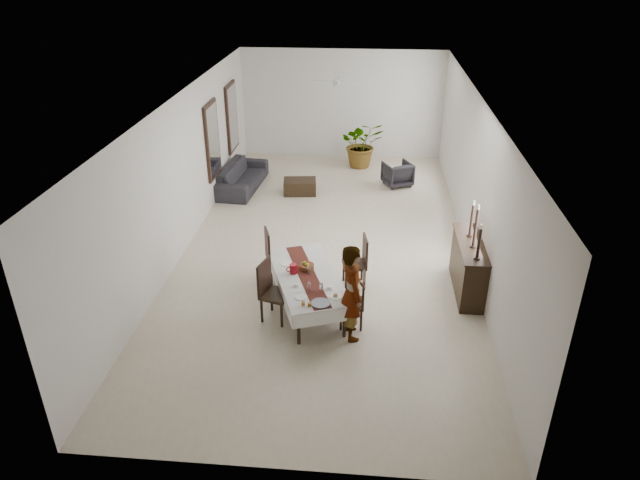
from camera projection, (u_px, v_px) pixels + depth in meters
The scene contains 87 objects.
floor at pixel (326, 246), 12.43m from camera, with size 6.00×12.00×0.00m, color beige.
ceiling at pixel (327, 99), 10.95m from camera, with size 6.00×12.00×0.02m, color white.
wall_back at pixel (342, 104), 17.00m from camera, with size 6.00×0.02×3.20m, color silver.
wall_front at pixel (284, 369), 6.38m from camera, with size 6.00×0.02×3.20m, color silver.
wall_left at pixel (184, 172), 11.92m from camera, with size 0.02×12.00×3.20m, color silver.
wall_right at pixel (475, 182), 11.45m from camera, with size 0.02×12.00×3.20m, color silver.
dining_table_top at pixel (307, 277), 10.02m from camera, with size 0.88×2.11×0.04m, color black.
table_leg_fl at pixel (299, 328), 9.23m from camera, with size 0.06×0.06×0.62m, color black.
table_leg_fr at pixel (344, 321), 9.40m from camera, with size 0.06×0.06×0.62m, color black.
table_leg_bl at pixel (276, 268), 10.95m from camera, with size 0.06×0.06×0.62m, color black.
table_leg_br at pixel (315, 263), 11.12m from camera, with size 0.06×0.06×0.62m, color black.
tablecloth_top at pixel (307, 275), 10.01m from camera, with size 1.04×2.27×0.01m, color silver.
tablecloth_drape_left at pixel (279, 286), 9.96m from camera, with size 0.01×2.27×0.26m, color white.
tablecloth_drape_right at pixel (335, 278), 10.19m from camera, with size 0.01×2.27×0.26m, color white.
tablecloth_drape_near at pixel (324, 318), 9.10m from camera, with size 1.04×0.01×0.26m, color white.
tablecloth_drape_far at pixel (294, 252), 11.04m from camera, with size 1.04×0.01×0.26m, color silver.
table_runner at pixel (307, 275), 10.01m from camera, with size 0.31×2.20×0.00m, color maroon.
red_pitcher at pixel (293, 269), 10.03m from camera, with size 0.13×0.13×0.18m, color maroon.
pitcher_handle at pixel (289, 269), 10.02m from camera, with size 0.11×0.11×0.02m, color maroon.
wine_glass_near at pixel (321, 288), 9.51m from camera, with size 0.06×0.06×0.15m, color white.
wine_glass_mid at pixel (309, 286), 9.54m from camera, with size 0.06×0.06×0.15m, color white.
wine_glass_far at pixel (309, 270), 10.02m from camera, with size 0.06×0.06×0.15m, color white.
teacup_right at pixel (330, 287), 9.60m from camera, with size 0.08×0.08×0.05m, color white.
saucer_right at pixel (330, 288), 9.61m from camera, with size 0.13×0.13×0.01m, color white.
teacup_left at pixel (296, 285), 9.67m from camera, with size 0.08×0.08×0.05m, color silver.
saucer_left at pixel (296, 286), 9.68m from camera, with size 0.13×0.13×0.01m, color silver.
plate_near_right at pixel (335, 297), 9.39m from camera, with size 0.21×0.21×0.01m, color white.
bread_near_right at pixel (336, 295), 9.38m from camera, with size 0.08×0.08×0.08m, color tan.
plate_near_left at pixel (301, 297), 9.38m from camera, with size 0.21×0.21×0.01m, color silver.
plate_far_left at pixel (286, 264), 10.36m from camera, with size 0.21×0.21×0.01m, color white.
serving_tray at pixel (320, 303), 9.21m from camera, with size 0.32×0.32×0.02m, color #3D3E42.
jam_jar_a at pixel (309, 305), 9.13m from camera, with size 0.06×0.06×0.07m, color #8F5B14.
jam_jar_b at pixel (303, 304), 9.16m from camera, with size 0.06×0.06×0.07m, color brown.
fruit_basket at pixel (307, 267), 10.19m from camera, with size 0.26×0.26×0.09m, color brown.
fruit_red at pixel (308, 263), 10.18m from camera, with size 0.08×0.08×0.08m, color maroon.
fruit_green at pixel (304, 263), 10.17m from camera, with size 0.07×0.07×0.07m, color olive.
fruit_yellow at pixel (307, 265), 10.12m from camera, with size 0.07×0.07×0.07m, color gold.
chair_right_near_seat at pixel (352, 303), 9.64m from camera, with size 0.42×0.42×0.05m, color black.
chair_right_near_leg_fl at pixel (361, 321), 9.59m from camera, with size 0.04×0.04×0.41m, color black.
chair_right_near_leg_fr at pixel (361, 309), 9.89m from camera, with size 0.04×0.04×0.41m, color black.
chair_right_near_leg_bl at pixel (341, 320), 9.61m from camera, with size 0.04×0.04×0.41m, color black.
chair_right_near_leg_br at pixel (342, 308), 9.91m from camera, with size 0.04×0.04×0.41m, color black.
chair_right_near_back at pixel (363, 290), 9.50m from camera, with size 0.42×0.04×0.53m, color black.
chair_right_far_seat at pixel (354, 265), 10.78m from camera, with size 0.43×0.43×0.05m, color black.
chair_right_far_leg_fl at pixel (365, 280), 10.74m from camera, with size 0.04×0.04×0.43m, color black.
chair_right_far_leg_fr at pixel (362, 270), 11.06m from camera, with size 0.04×0.04×0.43m, color black.
chair_right_far_leg_bl at pixel (346, 281), 10.72m from camera, with size 0.04×0.04×0.43m, color black.
chair_right_far_leg_br at pixel (344, 271), 11.03m from camera, with size 0.04×0.04×0.43m, color black.
chair_right_far_back at pixel (365, 250), 10.65m from camera, with size 0.43×0.04×0.55m, color black.
chair_left_near_seat at pixel (276, 295), 9.78m from camera, with size 0.47×0.47×0.05m, color black.
chair_left_near_leg_fl at pixel (272, 299), 10.12m from camera, with size 0.05×0.05×0.46m, color black.
chair_left_near_leg_fr at pixel (262, 311), 9.81m from camera, with size 0.05×0.05×0.46m, color black.
chair_left_near_leg_bl at pixel (291, 304), 9.99m from camera, with size 0.05×0.05×0.46m, color black.
chair_left_near_leg_br at pixel (282, 316), 9.68m from camera, with size 0.05×0.05×0.46m, color black.
chair_left_near_back at pixel (264, 277), 9.71m from camera, with size 0.47×0.04×0.59m, color black.
chair_left_far_seat at pixel (279, 258), 10.97m from camera, with size 0.46×0.46×0.05m, color black.
chair_left_far_leg_fl at pixel (268, 265), 11.21m from camera, with size 0.05×0.05×0.45m, color black.
chair_left_far_leg_fr at pixel (271, 275), 10.89m from camera, with size 0.05×0.05×0.45m, color black.
chair_left_far_leg_bl at pixel (287, 263), 11.29m from camera, with size 0.05×0.05×0.45m, color black.
chair_left_far_leg_br at pixel (290, 272), 10.96m from camera, with size 0.05×0.05×0.45m, color black.
chair_left_far_back at pixel (267, 244), 10.78m from camera, with size 0.46×0.04×0.58m, color black.
woman at pixel (352, 292), 9.19m from camera, with size 0.62×0.41×1.69m, color gray.
sideboard_body at pixel (468, 268), 10.60m from camera, with size 0.44×1.63×0.98m, color black.
sideboard_top at pixel (472, 244), 10.37m from camera, with size 0.48×1.70×0.03m, color black.
candlestick_near_base at pixel (477, 258), 9.82m from camera, with size 0.11×0.11×0.03m, color black.
candlestick_near_shaft at pixel (479, 243), 9.69m from camera, with size 0.05×0.05×0.54m, color black.
candlestick_near_candle at pixel (481, 227), 9.54m from camera, with size 0.04×0.04×0.09m, color white.
candlestick_mid_base at pixel (473, 246), 10.21m from camera, with size 0.11×0.11×0.03m, color black.
candlestick_mid_shaft at pixel (476, 228), 10.04m from camera, with size 0.05×0.05×0.71m, color black.
candlestick_mid_candle at pixel (479, 207), 9.85m from camera, with size 0.04×0.04×0.09m, color beige.
candlestick_far_base at pixel (470, 235), 10.59m from camera, with size 0.11×0.11×0.03m, color black.
candlestick_far_shaft at pixel (472, 220), 10.45m from camera, with size 0.05×0.05×0.60m, color black.
candlestick_far_candle at pixel (474, 203), 10.29m from camera, with size 0.04×0.04×0.09m, color beige.
sofa at pixel (242, 176), 15.23m from camera, with size 2.23×0.87×0.65m, color #2B282D.
armchair at pixel (397, 174), 15.41m from camera, with size 0.69×0.71×0.64m, color #2A272C.
coffee_table at pixel (300, 187), 14.96m from camera, with size 0.84×0.56×0.37m, color black.
potted_plant at pixel (362, 144), 16.59m from camera, with size 1.23×1.07×1.36m, color #285923.
mirror_frame_near at pixel (212, 140), 13.87m from camera, with size 0.06×1.05×1.85m, color black.
mirror_glass_near at pixel (214, 140), 13.86m from camera, with size 0.01×0.90×1.70m, color white.
mirror_frame_far at pixel (232, 117), 15.72m from camera, with size 0.06×1.05×1.85m, color black.
mirror_glass_far at pixel (233, 117), 15.72m from camera, with size 0.01×0.90×1.70m, color silver.
fan_rod at pixel (336, 73), 13.65m from camera, with size 0.04×0.04×0.20m, color silver.
fan_hub at pixel (336, 81), 13.74m from camera, with size 0.16×0.16×0.08m, color white.
fan_blade_n at pixel (337, 78), 14.05m from camera, with size 0.10×0.55×0.01m, color silver.
fan_blade_s at pixel (335, 85), 13.43m from camera, with size 0.10×0.55×0.01m, color silver.
fan_blade_e at pixel (351, 82), 13.72m from camera, with size 0.55×0.10×0.01m, color white.
fan_blade_w at pixel (322, 81), 13.77m from camera, with size 0.55×0.10×0.01m, color white.
Camera 1 is at (0.84, -10.94, 5.83)m, focal length 32.00 mm.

